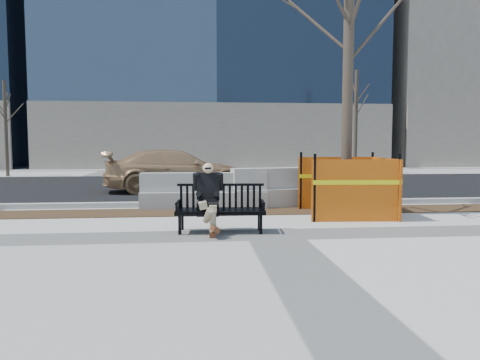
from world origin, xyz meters
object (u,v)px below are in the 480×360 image
Objects in this scene: bench at (221,232)px; jersey_barrier_left at (204,208)px; tree_fence at (345,215)px; jersey_barrier_right at (297,205)px; seated_man at (208,232)px; sedan at (177,191)px.

jersey_barrier_left is at bearing 98.63° from bench.
tree_fence is 2.01× the size of jersey_barrier_right.
sedan reaches higher than seated_man.
sedan is (-0.82, 6.78, 0.00)m from seated_man.
jersey_barrier_right is at bearing -148.78° from sedan.
tree_fence reaches higher than sedan.
sedan reaches higher than bench.
seated_man is 2.88m from jersey_barrier_left.
bench is 2.95m from jersey_barrier_left.
seated_man is at bearing -137.92° from jersey_barrier_right.
sedan reaches higher than jersey_barrier_right.
bench is 3.79m from jersey_barrier_right.
seated_man is (-0.21, 0.06, 0.00)m from bench.
tree_fence reaches higher than jersey_barrier_left.
tree_fence is at bearing -22.04° from jersey_barrier_left.
sedan is at bearing 118.75° from jersey_barrier_right.
seated_man is 6.83m from sedan.
tree_fence is at bearing -152.95° from sedan.
bench is 0.24× the size of tree_fence.
tree_fence is at bearing -77.17° from jersey_barrier_right.
bench is at bearing -11.13° from seated_man.
sedan is (-3.82, 5.24, 0.00)m from tree_fence.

